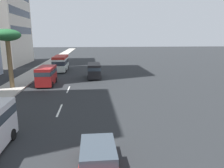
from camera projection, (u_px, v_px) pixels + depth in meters
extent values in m
plane|color=#26282B|center=(75.00, 75.00, 35.71)|extent=(198.00, 198.00, 0.00)
cube|color=#B2ADA3|center=(31.00, 75.00, 35.01)|extent=(162.00, 3.37, 0.15)
cube|color=silver|center=(59.00, 110.00, 18.53)|extent=(3.20, 0.16, 0.01)
cube|color=silver|center=(68.00, 89.00, 25.80)|extent=(3.20, 0.16, 0.01)
cylinder|color=black|center=(12.00, 135.00, 13.15)|extent=(0.72, 0.24, 0.72)
cube|color=black|center=(94.00, 70.00, 32.80)|extent=(4.75, 1.92, 2.05)
cube|color=#2D3842|center=(94.00, 67.00, 32.70)|extent=(4.76, 1.92, 0.49)
cylinder|color=black|center=(89.00, 74.00, 34.29)|extent=(0.72, 0.24, 0.72)
cylinder|color=black|center=(100.00, 74.00, 34.46)|extent=(0.72, 0.24, 0.72)
cylinder|color=black|center=(88.00, 77.00, 31.52)|extent=(0.72, 0.24, 0.72)
cylinder|color=black|center=(100.00, 77.00, 31.70)|extent=(0.72, 0.24, 0.72)
cube|color=#A51E1E|center=(98.00, 162.00, 9.89)|extent=(4.39, 1.72, 0.77)
cube|color=#38424C|center=(98.00, 152.00, 9.53)|extent=(2.41, 1.58, 0.63)
cylinder|color=black|center=(82.00, 152.00, 11.19)|extent=(0.64, 0.22, 0.64)
cylinder|color=black|center=(112.00, 151.00, 11.34)|extent=(0.64, 0.22, 0.64)
cube|color=silver|center=(61.00, 64.00, 39.44)|extent=(6.67, 2.20, 2.21)
cube|color=#B2261E|center=(60.00, 57.00, 39.15)|extent=(6.67, 2.20, 0.42)
cube|color=#28333D|center=(61.00, 62.00, 39.35)|extent=(6.68, 2.21, 0.74)
cylinder|color=black|center=(66.00, 70.00, 37.87)|extent=(0.84, 0.26, 0.84)
cylinder|color=black|center=(54.00, 70.00, 37.67)|extent=(0.84, 0.26, 0.84)
cylinder|color=black|center=(68.00, 67.00, 41.62)|extent=(0.84, 0.26, 0.84)
cylinder|color=black|center=(57.00, 67.00, 41.42)|extent=(0.84, 0.26, 0.84)
cube|color=#A51E1E|center=(47.00, 75.00, 28.02)|extent=(4.86, 1.97, 2.25)
cube|color=#2D3842|center=(46.00, 72.00, 27.92)|extent=(4.87, 1.97, 0.54)
cylinder|color=black|center=(52.00, 84.00, 26.91)|extent=(0.72, 0.24, 0.72)
cylinder|color=black|center=(37.00, 85.00, 26.73)|extent=(0.72, 0.24, 0.72)
cylinder|color=black|center=(56.00, 80.00, 29.74)|extent=(0.72, 0.24, 0.72)
cylinder|color=black|center=(42.00, 80.00, 29.56)|extent=(0.72, 0.24, 0.72)
cylinder|color=brown|center=(10.00, 64.00, 25.67)|extent=(0.54, 0.54, 5.93)
ellipsoid|color=#236033|center=(7.00, 35.00, 24.91)|extent=(3.18, 3.18, 1.43)
cube|color=#2D3847|center=(22.00, 30.00, 47.68)|extent=(14.33, 0.08, 1.61)
cube|color=#2D3847|center=(21.00, 13.00, 46.83)|extent=(14.33, 0.08, 1.61)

